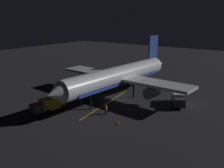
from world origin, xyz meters
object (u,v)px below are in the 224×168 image
object	(u,v)px
baggage_truck	(49,105)
ground_crew_worker	(106,110)
airliner	(120,76)
traffic_cone_far	(98,113)
catering_truck	(178,98)
traffic_cone_near_right	(130,110)
traffic_cone_under_wing	(80,104)
traffic_cone_near_left	(118,123)

from	to	relation	value
baggage_truck	ground_crew_worker	xyz separation A→B (m)	(-9.00, -4.71, -0.37)
airliner	baggage_truck	distance (m)	15.23
baggage_truck	traffic_cone_far	world-z (taller)	baggage_truck
catering_truck	ground_crew_worker	distance (m)	14.60
airliner	traffic_cone_near_right	world-z (taller)	airliner
traffic_cone_near_right	traffic_cone_far	size ratio (longest dim) A/B	1.00
traffic_cone_near_right	traffic_cone_far	xyz separation A→B (m)	(3.57, 4.47, 0.00)
airliner	traffic_cone_far	xyz separation A→B (m)	(-2.30, 9.87, -4.35)
catering_truck	traffic_cone_under_wing	size ratio (longest dim) A/B	11.15
catering_truck	traffic_cone_under_wing	distance (m)	18.73
airliner	ground_crew_worker	bearing A→B (deg)	110.00
baggage_truck	catering_truck	distance (m)	24.04
ground_crew_worker	traffic_cone_far	size ratio (longest dim) A/B	3.16
airliner	ground_crew_worker	world-z (taller)	airliner
airliner	ground_crew_worker	distance (m)	10.28
airliner	traffic_cone_far	size ratio (longest dim) A/B	65.26
airliner	traffic_cone_near_left	size ratio (longest dim) A/B	65.26
airliner	traffic_cone_under_wing	xyz separation A→B (m)	(3.61, 7.96, -4.35)
traffic_cone_near_left	baggage_truck	bearing A→B (deg)	10.74
airliner	traffic_cone_under_wing	bearing A→B (deg)	65.61
catering_truck	traffic_cone_near_right	distance (m)	10.20
baggage_truck	traffic_cone_near_left	world-z (taller)	baggage_truck
baggage_truck	traffic_cone_far	bearing A→B (deg)	-154.41
ground_crew_worker	airliner	bearing A→B (deg)	-70.00
baggage_truck	traffic_cone_under_wing	size ratio (longest dim) A/B	11.56
baggage_truck	traffic_cone_near_right	size ratio (longest dim) A/B	11.56
baggage_truck	ground_crew_worker	world-z (taller)	baggage_truck
ground_crew_worker	traffic_cone_near_right	bearing A→B (deg)	-125.77
traffic_cone_near_left	catering_truck	bearing A→B (deg)	-106.46
traffic_cone_far	airliner	bearing A→B (deg)	-76.87
ground_crew_worker	traffic_cone_near_left	world-z (taller)	ground_crew_worker
baggage_truck	traffic_cone_far	distance (m)	8.95
baggage_truck	traffic_cone_near_left	bearing A→B (deg)	-169.26
catering_truck	traffic_cone_near_left	world-z (taller)	catering_truck
traffic_cone_under_wing	traffic_cone_near_left	bearing A→B (deg)	163.27
airliner	baggage_truck	world-z (taller)	airliner
traffic_cone_near_right	traffic_cone_under_wing	xyz separation A→B (m)	(9.49, 2.56, 0.00)
traffic_cone_near_left	traffic_cone_near_right	bearing A→B (deg)	-76.26
ground_crew_worker	traffic_cone_under_wing	world-z (taller)	ground_crew_worker
traffic_cone_near_left	traffic_cone_under_wing	xyz separation A→B (m)	(10.92, -3.28, 0.00)
airliner	traffic_cone_under_wing	world-z (taller)	airliner
traffic_cone_near_left	traffic_cone_near_right	xyz separation A→B (m)	(1.43, -5.84, 0.00)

